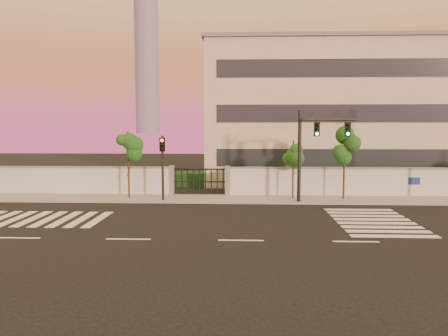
# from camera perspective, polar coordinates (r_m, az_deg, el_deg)

# --- Properties ---
(ground) EXTENTS (120.00, 120.00, 0.00)m
(ground) POSITION_cam_1_polar(r_m,az_deg,el_deg) (19.43, 2.22, -9.45)
(ground) COLOR black
(ground) RESTS_ON ground
(sidewalk) EXTENTS (60.00, 3.00, 0.15)m
(sidewalk) POSITION_cam_1_polar(r_m,az_deg,el_deg) (29.68, 2.30, -4.07)
(sidewalk) COLOR gray
(sidewalk) RESTS_ON ground
(perimeter_wall) EXTENTS (60.00, 0.36, 2.20)m
(perimeter_wall) POSITION_cam_1_polar(r_m,az_deg,el_deg) (31.02, 2.50, -1.80)
(perimeter_wall) COLOR silver
(perimeter_wall) RESTS_ON ground
(hedge_row) EXTENTS (41.00, 4.25, 1.80)m
(hedge_row) POSITION_cam_1_polar(r_m,az_deg,el_deg) (33.79, 4.30, -1.64)
(hedge_row) COLOR black
(hedge_row) RESTS_ON ground
(institutional_building) EXTENTS (24.40, 12.40, 12.25)m
(institutional_building) POSITION_cam_1_polar(r_m,az_deg,el_deg) (41.74, 14.91, 6.90)
(institutional_building) COLOR #BAB29D
(institutional_building) RESTS_ON ground
(distant_skyscraper) EXTENTS (16.00, 16.00, 118.00)m
(distant_skyscraper) POSITION_cam_1_polar(r_m,az_deg,el_deg) (311.03, -10.09, 15.98)
(distant_skyscraper) COLOR slate
(distant_skyscraper) RESTS_ON ground
(road_markings) EXTENTS (57.00, 7.62, 0.02)m
(road_markings) POSITION_cam_1_polar(r_m,az_deg,el_deg) (23.13, -1.69, -6.98)
(road_markings) COLOR silver
(road_markings) RESTS_ON ground
(street_tree_c) EXTENTS (1.56, 1.24, 4.64)m
(street_tree_c) POSITION_cam_1_polar(r_m,az_deg,el_deg) (30.22, -12.36, 2.35)
(street_tree_c) COLOR #382314
(street_tree_c) RESTS_ON ground
(street_tree_d) EXTENTS (1.35, 1.07, 4.06)m
(street_tree_d) POSITION_cam_1_polar(r_m,az_deg,el_deg) (29.61, 9.07, 1.52)
(street_tree_d) COLOR #382314
(street_tree_d) RESTS_ON ground
(street_tree_e) EXTENTS (1.59, 1.26, 5.38)m
(street_tree_e) POSITION_cam_1_polar(r_m,az_deg,el_deg) (30.02, 15.54, 3.29)
(street_tree_e) COLOR #382314
(street_tree_e) RESTS_ON ground
(traffic_signal_main) EXTENTS (3.76, 1.12, 6.01)m
(traffic_signal_main) POSITION_cam_1_polar(r_m,az_deg,el_deg) (28.39, 11.36, 2.95)
(traffic_signal_main) COLOR black
(traffic_signal_main) RESTS_ON ground
(traffic_signal_secondary) EXTENTS (0.34, 0.34, 4.39)m
(traffic_signal_secondary) POSITION_cam_1_polar(r_m,az_deg,el_deg) (28.72, -8.03, 1.01)
(traffic_signal_secondary) COLOR black
(traffic_signal_secondary) RESTS_ON ground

